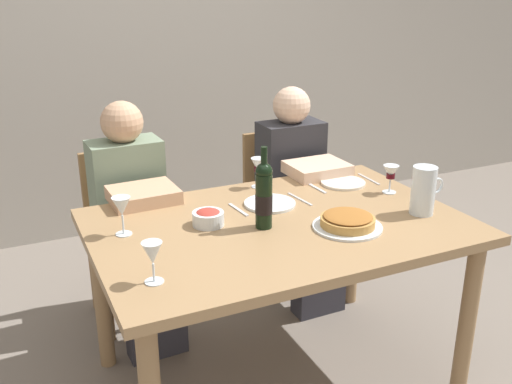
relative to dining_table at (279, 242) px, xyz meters
The scene contains 21 objects.
ground_plane 0.67m from the dining_table, ahead, with size 8.00×8.00×0.00m, color slate.
back_wall 2.13m from the dining_table, 90.00° to the left, with size 8.00×0.10×2.80m, color #B2ADA3.
dining_table is the anchor object (origin of this frame).
wine_bottle 0.24m from the dining_table, 165.17° to the right, with size 0.07×0.07×0.33m.
water_pitcher 0.64m from the dining_table, 16.37° to the right, with size 0.15×0.10×0.21m.
baked_tart 0.30m from the dining_table, 37.75° to the right, with size 0.28×0.28×0.06m.
salad_bowl 0.31m from the dining_table, 161.52° to the left, with size 0.13×0.13×0.07m.
wine_glass_left_diner 0.65m from the dining_table, ahead, with size 0.07×0.07×0.13m.
wine_glass_right_diner 0.65m from the dining_table, 166.49° to the left, with size 0.07×0.07×0.15m.
wine_glass_centre 0.68m from the dining_table, 155.49° to the right, with size 0.07×0.07×0.14m.
wine_glass_spare 0.47m from the dining_table, 76.36° to the left, with size 0.07×0.07×0.14m.
dinner_plate_left_setting 0.22m from the dining_table, 75.08° to the left, with size 0.23×0.23×0.01m, color silver.
dinner_plate_right_setting 0.58m from the dining_table, 29.97° to the left, with size 0.21×0.21×0.01m, color silver.
fork_left_setting 0.23m from the dining_table, 118.42° to the left, with size 0.16×0.01×0.01m, color silver.
knife_left_setting 0.29m from the dining_table, 42.96° to the left, with size 0.18×0.01×0.01m, color silver.
knife_right_setting 0.71m from the dining_table, 23.84° to the left, with size 0.18×0.01×0.01m, color silver.
spoon_right_setting 0.45m from the dining_table, 39.67° to the left, with size 0.16×0.01×0.01m, color silver.
chair_left 0.99m from the dining_table, 117.69° to the left, with size 0.41×0.41×0.87m.
diner_left 0.77m from the dining_table, 125.41° to the left, with size 0.35×0.51×1.16m.
chair_right 0.99m from the dining_table, 62.47° to the left, with size 0.40×0.40×0.87m.
diner_right 0.77m from the dining_table, 54.24° to the left, with size 0.34×0.50×1.16m.
Camera 1 is at (-1.00, -1.92, 1.69)m, focal length 40.55 mm.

